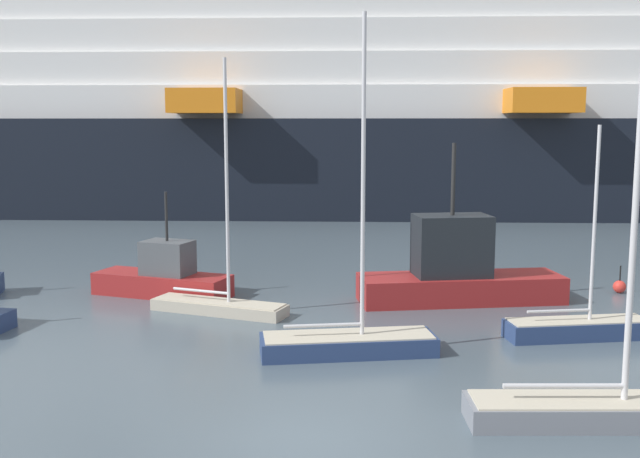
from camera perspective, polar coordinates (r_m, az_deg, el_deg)
name	(u,v)px	position (r m, az deg, el deg)	size (l,w,h in m)	color
ground_plane	(306,443)	(16.61, -1.09, -16.17)	(600.00, 600.00, 0.00)	#4C5B66
sailboat_0	(603,403)	(18.57, 20.97, -12.40)	(6.23, 1.57, 10.01)	gray
sailboat_1	(578,326)	(25.37, 19.30, -7.10)	(4.83, 1.93, 6.81)	navy
sailboat_2	(348,339)	(22.36, 2.20, -8.50)	(5.41, 2.35, 9.98)	navy
sailboat_3	(219,301)	(27.28, -7.78, -5.54)	(5.23, 2.85, 9.12)	#BCB29E
fishing_boat_1	(164,277)	(30.32, -11.96, -3.63)	(5.85, 3.40, 4.19)	maroon
fishing_boat_2	(457,272)	(29.08, 10.52, -3.26)	(8.09, 3.43, 6.13)	maroon
channel_buoy_1	(619,286)	(32.64, 22.09, -4.12)	(0.51, 0.51, 1.13)	red
cruise_ship	(366,107)	(61.07, 3.60, 9.40)	(131.91, 21.67, 25.69)	black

